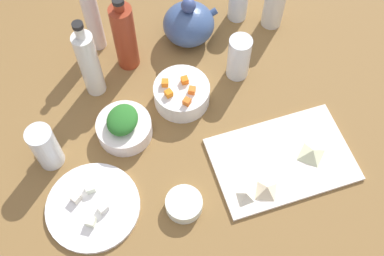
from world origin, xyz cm
name	(u,v)px	position (x,y,z in cm)	size (l,w,h in cm)	color
tabletop	(192,140)	(0.00, 0.00, 1.50)	(190.00, 190.00, 3.00)	brown
cutting_board	(282,159)	(19.72, -14.62, 3.50)	(35.88, 23.55, 1.00)	silver
plate_tofu	(93,207)	(-29.98, -10.18, 3.60)	(23.46, 23.46, 1.20)	white
bowl_greens	(124,128)	(-16.43, 7.43, 5.53)	(14.66, 14.66, 5.05)	white
bowl_carrots	(182,94)	(1.47, 12.15, 6.09)	(15.45, 15.45, 6.17)	white
bowl_small_side	(184,204)	(-8.70, -17.80, 4.76)	(9.20, 9.20, 3.53)	white
teapot	(189,23)	(11.12, 32.76, 9.14)	(16.73, 14.85, 15.66)	#3A5381
bottle_0	(125,37)	(-8.61, 30.04, 14.44)	(6.29, 6.29, 25.67)	maroon
bottle_1	(89,63)	(-20.00, 24.32, 14.71)	(5.55, 5.55, 27.16)	silver
bottle_2	(275,3)	(36.99, 29.48, 11.20)	(6.29, 6.29, 20.16)	silver
bottle_3	(93,20)	(-15.19, 39.54, 13.91)	(4.57, 4.57, 24.82)	silver
drinking_glass_0	(238,1)	(28.11, 35.57, 9.42)	(5.87, 5.87, 12.84)	white
drinking_glass_1	(45,147)	(-36.68, 6.47, 10.10)	(6.62, 6.62, 14.20)	white
drinking_glass_2	(239,58)	(19.62, 15.44, 10.14)	(6.39, 6.39, 14.29)	white
carrot_cube_0	(169,93)	(-2.54, 10.99, 10.07)	(1.80, 1.80, 1.80)	orange
carrot_cube_1	(192,90)	(3.60, 9.75, 10.07)	(1.80, 1.80, 1.80)	orange
carrot_cube_2	(165,83)	(-2.39, 14.53, 10.07)	(1.80, 1.80, 1.80)	orange
carrot_cube_3	(185,80)	(2.89, 13.53, 10.07)	(1.80, 1.80, 1.80)	orange
carrot_cube_4	(187,102)	(1.11, 6.89, 10.07)	(1.80, 1.80, 1.80)	orange
chopped_greens_mound	(122,120)	(-16.43, 7.43, 10.08)	(9.56, 8.02, 4.06)	#276A25
tofu_cube_0	(103,208)	(-27.70, -12.00, 5.30)	(2.20, 2.20, 2.20)	white
tofu_cube_1	(76,198)	(-33.29, -7.09, 5.30)	(2.20, 2.20, 2.20)	silver
tofu_cube_2	(90,188)	(-29.27, -5.83, 5.30)	(2.20, 2.20, 2.20)	white
tofu_cube_3	(91,222)	(-31.30, -14.35, 5.30)	(2.20, 2.20, 2.20)	white
dumpling_0	(246,195)	(6.29, -21.16, 5.38)	(4.16, 3.69, 2.75)	beige
dumpling_1	(267,189)	(11.85, -21.49, 5.45)	(5.36, 4.75, 2.90)	beige
dumpling_2	(312,153)	(27.11, -16.34, 5.46)	(5.97, 5.48, 2.93)	beige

